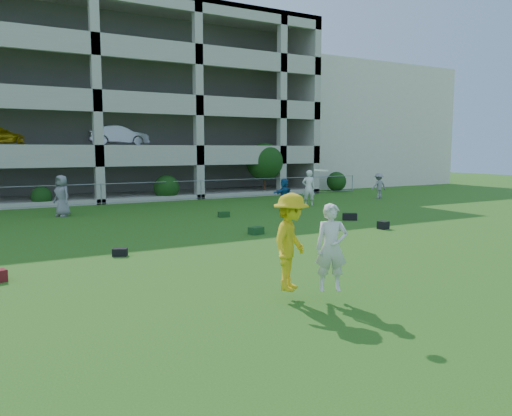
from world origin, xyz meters
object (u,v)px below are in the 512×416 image
bystander_e (309,188)px  crate_d (383,225)px  bystander_d (284,193)px  stucco_building (331,128)px  parking_garage (70,106)px  bystander_c (62,196)px  frisbee_contest (299,243)px  bystander_f (379,186)px

bystander_e → crate_d: bystander_e is taller
bystander_d → crate_d: (-0.47, -7.78, -0.62)m
stucco_building → parking_garage: 23.03m
bystander_c → parking_garage: (2.64, 12.79, 5.07)m
bystander_c → bystander_e: size_ratio=0.97×
bystander_e → frisbee_contest: frisbee_contest is taller
bystander_c → frisbee_contest: 16.11m
stucco_building → frisbee_contest: 37.57m
bystander_e → bystander_c: bearing=12.2°
bystander_d → bystander_f: bystander_f is taller
bystander_e → bystander_f: (6.23, 1.22, -0.18)m
bystander_c → frisbee_contest: size_ratio=0.77×
frisbee_contest → bystander_d: bearing=58.3°
bystander_f → bystander_e: bearing=17.1°
bystander_e → frisbee_contest: bearing=75.7°
stucco_building → crate_d: 28.21m
bystander_f → crate_d: size_ratio=4.55×
bystander_d → crate_d: 7.82m
parking_garage → bystander_c: bearing=-101.7°
bystander_d → bystander_e: size_ratio=0.79×
bystander_e → bystander_f: bearing=-147.1°
stucco_building → bystander_f: (-7.12, -13.96, -4.20)m
frisbee_contest → parking_garage: size_ratio=0.08×
bystander_c → frisbee_contest: (2.14, -15.96, 0.24)m
bystander_d → stucco_building: bearing=-158.2°
bystander_c → bystander_f: (18.52, -0.87, -0.15)m
bystander_c → frisbee_contest: frisbee_contest is taller
crate_d → stucco_building: bearing=56.2°
bystander_d → bystander_e: bearing=160.3°
stucco_building → bystander_f: size_ratio=10.06×
frisbee_contest → bystander_c: bearing=97.6°
parking_garage → bystander_e: bearing=-57.0°
parking_garage → crate_d: bearing=-71.7°
bystander_d → bystander_e: bystander_e is taller
bystander_c → bystander_e: (12.29, -2.09, 0.03)m
bystander_c → bystander_d: (10.64, -2.21, -0.17)m
stucco_building → bystander_e: stucco_building is taller
stucco_building → crate_d: bearing=-123.8°
bystander_e → parking_garage: 18.44m
bystander_f → parking_garage: (-15.88, 13.66, 5.22)m
bystander_d → frisbee_contest: 16.17m
bystander_c → crate_d: (10.18, -9.99, -0.80)m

